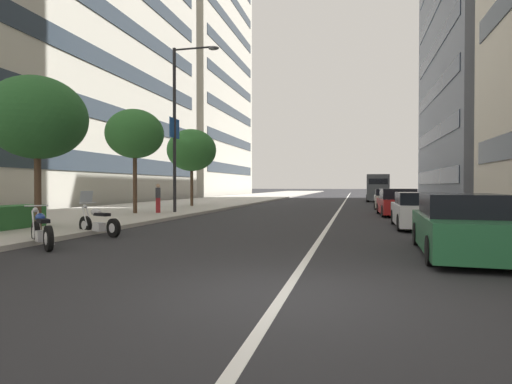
# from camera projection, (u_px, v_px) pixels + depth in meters

# --- Properties ---
(ground_plane) EXTENTS (400.00, 400.00, 0.00)m
(ground_plane) POSITION_uv_depth(u_px,v_px,m) (283.00, 295.00, 6.20)
(ground_plane) COLOR #262628
(sidewalk_right_plaza) EXTENTS (160.00, 10.12, 0.15)m
(sidewalk_right_plaza) POSITION_uv_depth(u_px,v_px,m) (205.00, 202.00, 38.28)
(sidewalk_right_plaza) COLOR #B2ADA3
(sidewalk_right_plaza) RESTS_ON ground
(lane_centre_stripe) EXTENTS (110.00, 0.16, 0.01)m
(lane_centre_stripe) POSITION_uv_depth(u_px,v_px,m) (344.00, 202.00, 40.23)
(lane_centre_stripe) COLOR silver
(lane_centre_stripe) RESTS_ON ground
(motorcycle_far_end_row) EXTENTS (1.47, 1.82, 1.10)m
(motorcycle_far_end_row) POSITION_uv_depth(u_px,v_px,m) (42.00, 232.00, 10.91)
(motorcycle_far_end_row) COLOR black
(motorcycle_far_end_row) RESTS_ON ground
(motorcycle_by_sign_pole) EXTENTS (1.02, 2.07, 1.46)m
(motorcycle_by_sign_pole) POSITION_uv_depth(u_px,v_px,m) (98.00, 222.00, 13.57)
(motorcycle_by_sign_pole) COLOR black
(motorcycle_by_sign_pole) RESTS_ON ground
(car_following_behind) EXTENTS (4.68, 2.04, 1.44)m
(car_following_behind) POSITION_uv_depth(u_px,v_px,m) (462.00, 227.00, 9.63)
(car_following_behind) COLOR #236038
(car_following_behind) RESTS_ON ground
(car_lead_in_lane) EXTENTS (4.25, 1.91, 1.38)m
(car_lead_in_lane) POSITION_uv_depth(u_px,v_px,m) (420.00, 211.00, 15.94)
(car_lead_in_lane) COLOR silver
(car_lead_in_lane) RESTS_ON ground
(car_mid_block_traffic) EXTENTS (4.41, 2.00, 1.47)m
(car_mid_block_traffic) POSITION_uv_depth(u_px,v_px,m) (397.00, 203.00, 22.49)
(car_mid_block_traffic) COLOR maroon
(car_mid_block_traffic) RESTS_ON ground
(car_approaching_light) EXTENTS (4.63, 1.94, 1.40)m
(car_approaching_light) POSITION_uv_depth(u_px,v_px,m) (388.00, 199.00, 29.21)
(car_approaching_light) COLOR beige
(car_approaching_light) RESTS_ON ground
(delivery_van_ahead) EXTENTS (5.07, 2.27, 2.75)m
(delivery_van_ahead) POSITION_uv_depth(u_px,v_px,m) (377.00, 187.00, 42.40)
(delivery_van_ahead) COLOR #4C5156
(delivery_van_ahead) RESTS_ON ground
(street_lamp_with_banners) EXTENTS (1.26, 2.72, 9.20)m
(street_lamp_with_banners) POSITION_uv_depth(u_px,v_px,m) (180.00, 115.00, 23.15)
(street_lamp_with_banners) COLOR #232326
(street_lamp_with_banners) RESTS_ON sidewalk_right_plaza
(street_tree_far_plaza) EXTENTS (3.24, 3.24, 5.14)m
(street_tree_far_plaza) POSITION_uv_depth(u_px,v_px,m) (37.00, 118.00, 13.85)
(street_tree_far_plaza) COLOR #473323
(street_tree_far_plaza) RESTS_ON sidewalk_right_plaza
(street_tree_near_plaza_corner) EXTENTS (3.10, 3.10, 5.60)m
(street_tree_near_plaza_corner) POSITION_uv_depth(u_px,v_px,m) (135.00, 134.00, 22.29)
(street_tree_near_plaza_corner) COLOR #473323
(street_tree_near_plaza_corner) RESTS_ON sidewalk_right_plaza
(street_tree_mid_sidewalk) EXTENTS (3.61, 3.61, 5.63)m
(street_tree_mid_sidewalk) POSITION_uv_depth(u_px,v_px,m) (192.00, 150.00, 30.39)
(street_tree_mid_sidewalk) COLOR #473323
(street_tree_mid_sidewalk) RESTS_ON sidewalk_right_plaza
(pedestrian_on_plaza) EXTENTS (0.47, 0.40, 1.59)m
(pedestrian_on_plaza) POSITION_uv_depth(u_px,v_px,m) (158.00, 198.00, 22.71)
(pedestrian_on_plaza) COLOR maroon
(pedestrian_on_plaza) RESTS_ON sidewalk_right_plaza
(office_tower_behind_plaza) EXTENTS (26.36, 21.82, 54.13)m
(office_tower_behind_plaza) POSITION_uv_depth(u_px,v_px,m) (171.00, 35.00, 69.93)
(office_tower_behind_plaza) COLOR #B7B2A3
(office_tower_behind_plaza) RESTS_ON ground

